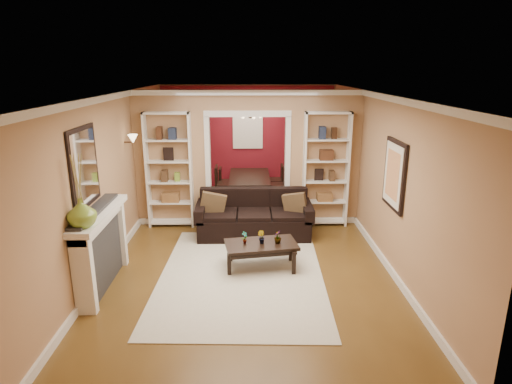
{
  "coord_description": "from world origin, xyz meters",
  "views": [
    {
      "loc": [
        0.01,
        -7.23,
        3.1
      ],
      "look_at": [
        0.13,
        -0.8,
        1.23
      ],
      "focal_mm": 30.0,
      "sensor_mm": 36.0,
      "label": 1
    }
  ],
  "objects_px": {
    "coffee_table": "(261,255)",
    "dining_table": "(251,188)",
    "bookshelf_left": "(169,171)",
    "sofa": "(254,214)",
    "bookshelf_right": "(326,170)",
    "fireplace": "(103,250)"
  },
  "relations": [
    {
      "from": "sofa",
      "to": "bookshelf_right",
      "type": "height_order",
      "value": "bookshelf_right"
    },
    {
      "from": "sofa",
      "to": "bookshelf_right",
      "type": "distance_m",
      "value": 1.71
    },
    {
      "from": "bookshelf_left",
      "to": "fireplace",
      "type": "xyz_separation_m",
      "value": [
        -0.54,
        -2.53,
        -0.57
      ]
    },
    {
      "from": "bookshelf_left",
      "to": "bookshelf_right",
      "type": "distance_m",
      "value": 3.1
    },
    {
      "from": "coffee_table",
      "to": "bookshelf_right",
      "type": "xyz_separation_m",
      "value": [
        1.34,
        1.97,
        0.94
      ]
    },
    {
      "from": "sofa",
      "to": "dining_table",
      "type": "distance_m",
      "value": 2.3
    },
    {
      "from": "bookshelf_right",
      "to": "coffee_table",
      "type": "bearing_deg",
      "value": -124.19
    },
    {
      "from": "sofa",
      "to": "dining_table",
      "type": "relative_size",
      "value": 1.27
    },
    {
      "from": "bookshelf_left",
      "to": "dining_table",
      "type": "distance_m",
      "value": 2.51
    },
    {
      "from": "coffee_table",
      "to": "fireplace",
      "type": "distance_m",
      "value": 2.39
    },
    {
      "from": "coffee_table",
      "to": "dining_table",
      "type": "height_order",
      "value": "dining_table"
    },
    {
      "from": "sofa",
      "to": "dining_table",
      "type": "xyz_separation_m",
      "value": [
        -0.04,
        2.29,
        -0.12
      ]
    },
    {
      "from": "sofa",
      "to": "fireplace",
      "type": "distance_m",
      "value": 2.95
    },
    {
      "from": "sofa",
      "to": "bookshelf_right",
      "type": "bearing_deg",
      "value": 22.0
    },
    {
      "from": "coffee_table",
      "to": "bookshelf_left",
      "type": "height_order",
      "value": "bookshelf_left"
    },
    {
      "from": "bookshelf_right",
      "to": "dining_table",
      "type": "distance_m",
      "value": 2.41
    },
    {
      "from": "sofa",
      "to": "fireplace",
      "type": "height_order",
      "value": "fireplace"
    },
    {
      "from": "sofa",
      "to": "bookshelf_right",
      "type": "xyz_separation_m",
      "value": [
        1.44,
        0.58,
        0.72
      ]
    },
    {
      "from": "dining_table",
      "to": "bookshelf_left",
      "type": "bearing_deg",
      "value": 136.55
    },
    {
      "from": "bookshelf_left",
      "to": "fireplace",
      "type": "distance_m",
      "value": 2.65
    },
    {
      "from": "coffee_table",
      "to": "bookshelf_left",
      "type": "bearing_deg",
      "value": 122.18
    },
    {
      "from": "bookshelf_left",
      "to": "sofa",
      "type": "bearing_deg",
      "value": -19.21
    }
  ]
}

